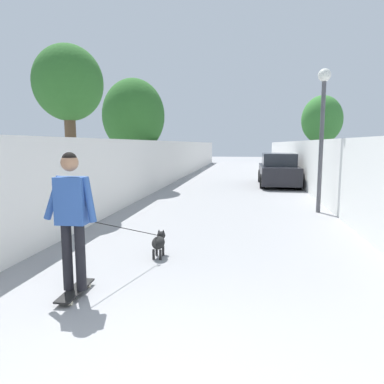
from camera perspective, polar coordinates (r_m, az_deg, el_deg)
The scene contains 11 objects.
ground_plane at distance 16.35m, azimuth 6.50°, elevation 0.68°, with size 80.00×80.00×0.00m, color gray.
wall_left at distance 14.78m, azimuth -6.58°, elevation 4.08°, with size 48.00×0.30×2.13m, color silver.
fence_right at distance 14.49m, azimuth 19.28°, elevation 3.63°, with size 48.00×0.30×2.13m, color white.
tree_right_near at distance 21.65m, azimuth 20.06°, elevation 10.77°, with size 2.24×2.24×4.67m.
tree_left_mid at distance 11.08m, azimuth -19.17°, elevation 15.75°, with size 1.95×1.95×4.75m.
tree_left_distant at distance 16.05m, azimuth -9.32°, elevation 11.89°, with size 2.69×2.69×4.79m.
lamp_post at distance 10.92m, azimuth 20.16°, elevation 11.54°, with size 0.36×0.36×4.06m.
skateboard at distance 5.10m, azimuth -18.14°, elevation -14.74°, with size 0.81×0.22×0.08m.
person_skateboarder at distance 4.81m, azimuth -18.67°, elevation -2.78°, with size 0.23×0.71×1.80m.
dog at distance 6.34m, azimuth -5.39°, elevation -7.95°, with size 2.03×0.82×1.06m.
car_near at distance 17.65m, azimuth 13.62°, elevation 3.36°, with size 4.32×1.80×1.54m.
Camera 1 is at (-2.22, -0.65, 1.98)m, focal length 33.36 mm.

